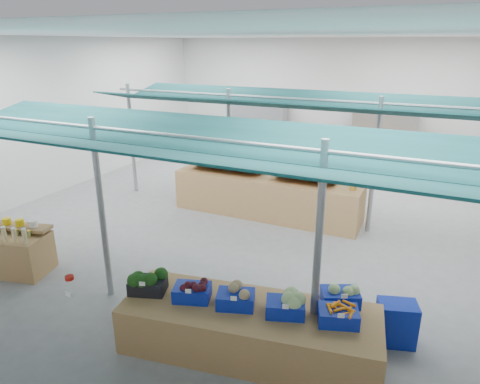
{
  "coord_description": "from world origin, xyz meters",
  "views": [
    {
      "loc": [
        3.66,
        -8.75,
        4.04
      ],
      "look_at": [
        0.29,
        -1.6,
        1.27
      ],
      "focal_mm": 32.0,
      "sensor_mm": 36.0,
      "label": 1
    }
  ],
  "objects": [
    {
      "name": "fruit_counter",
      "position": [
        0.06,
        0.43,
        0.49
      ],
      "size": [
        4.57,
        1.09,
        0.98
      ],
      "primitive_type": "cube",
      "rotation": [
        0.0,
        0.0,
        0.0
      ],
      "color": "olive",
      "rests_on": "floor"
    },
    {
      "name": "crate_broccoli",
      "position": [
        0.22,
        -4.52,
        0.83
      ],
      "size": [
        0.59,
        0.49,
        0.35
      ],
      "rotation": [
        0.0,
        0.0,
        0.33
      ],
      "color": "black",
      "rests_on": "veg_counter"
    },
    {
      "name": "sparrow",
      "position": [
        0.09,
        -4.66,
        0.92
      ],
      "size": [
        0.12,
        0.09,
        0.11
      ],
      "rotation": [
        0.0,
        0.0,
        0.33
      ],
      "color": "brown",
      "rests_on": "crate_broccoli"
    },
    {
      "name": "awnings",
      "position": [
        0.75,
        -1.75,
        2.78
      ],
      "size": [
        9.5,
        7.08,
        0.3
      ],
      "color": "#0A292A",
      "rests_on": "pole_grid"
    },
    {
      "name": "back_shelving_left",
      "position": [
        -2.5,
        6.0,
        1.0
      ],
      "size": [
        2.0,
        0.5,
        2.0
      ],
      "primitive_type": "cube",
      "color": "#B23F33",
      "rests_on": "floor"
    },
    {
      "name": "crate_beets",
      "position": [
        0.89,
        -4.41,
        0.81
      ],
      "size": [
        0.59,
        0.49,
        0.29
      ],
      "rotation": [
        0.0,
        0.0,
        0.33
      ],
      "color": "#0E229E",
      "rests_on": "veg_counter"
    },
    {
      "name": "back_shelving_right",
      "position": [
        2.0,
        6.0,
        1.0
      ],
      "size": [
        2.0,
        0.5,
        2.0
      ],
      "primitive_type": "cube",
      "color": "#B23F33",
      "rests_on": "floor"
    },
    {
      "name": "apple_heap_red",
      "position": [
        0.99,
        0.32,
        1.14
      ],
      "size": [
        1.5,
        0.7,
        0.27
      ],
      "rotation": [
        0.0,
        0.0,
        0.0
      ],
      "color": "#997247",
      "rests_on": "fruit_counter"
    },
    {
      "name": "crate_stack",
      "position": [
        3.49,
        -3.25,
        0.32
      ],
      "size": [
        0.62,
        0.51,
        0.63
      ],
      "primitive_type": "cube",
      "rotation": [
        0.0,
        0.0,
        0.3
      ],
      "color": "#0E229E",
      "rests_on": "floor"
    },
    {
      "name": "hall",
      "position": [
        0.0,
        1.44,
        2.65
      ],
      "size": [
        13.0,
        13.0,
        13.0
      ],
      "color": "silver",
      "rests_on": "ground"
    },
    {
      "name": "pineapple",
      "position": [
        2.13,
        0.32,
        1.16
      ],
      "size": [
        0.14,
        0.14,
        0.39
      ],
      "rotation": [
        0.0,
        0.0,
        0.0
      ],
      "color": "#8C6019",
      "rests_on": "fruit_counter"
    },
    {
      "name": "crate_carrots",
      "position": [
        2.83,
        -4.08,
        0.79
      ],
      "size": [
        0.59,
        0.49,
        0.29
      ],
      "rotation": [
        0.0,
        0.0,
        0.33
      ],
      "color": "#0E229E",
      "rests_on": "veg_counter"
    },
    {
      "name": "apple_heap_yellow",
      "position": [
        -1.03,
        0.32,
        1.14
      ],
      "size": [
        1.9,
        0.7,
        0.27
      ],
      "rotation": [
        0.0,
        0.0,
        0.0
      ],
      "color": "#997247",
      "rests_on": "fruit_counter"
    },
    {
      "name": "crate_extra",
      "position": [
        2.76,
        -3.66,
        0.82
      ],
      "size": [
        0.6,
        0.53,
        0.32
      ],
      "rotation": [
        0.0,
        0.0,
        0.43
      ],
      "color": "#0E229E",
      "rests_on": "veg_counter"
    },
    {
      "name": "vendor_left",
      "position": [
        -1.14,
        1.53,
        0.91
      ],
      "size": [
        0.67,
        0.44,
        1.83
      ],
      "primitive_type": "imported",
      "rotation": [
        0.0,
        0.0,
        3.14
      ],
      "color": "#185DA1",
      "rests_on": "floor"
    },
    {
      "name": "far_counter",
      "position": [
        1.63,
        4.36,
        0.48
      ],
      "size": [
        5.45,
        2.25,
        0.96
      ],
      "primitive_type": "cube",
      "rotation": [
        0.0,
        0.0,
        0.23
      ],
      "color": "olive",
      "rests_on": "floor"
    },
    {
      "name": "vendor_right",
      "position": [
        0.66,
        1.53,
        0.91
      ],
      "size": [
        0.89,
        0.69,
        1.83
      ],
      "primitive_type": "imported",
      "rotation": [
        0.0,
        0.0,
        3.14
      ],
      "color": "#AA2615",
      "rests_on": "floor"
    },
    {
      "name": "floor",
      "position": [
        0.0,
        0.0,
        0.0
      ],
      "size": [
        13.0,
        13.0,
        0.0
      ],
      "primitive_type": "plane",
      "color": "slate",
      "rests_on": "ground"
    },
    {
      "name": "pole_ribbon",
      "position": [
        -0.49,
        -5.24,
        1.08
      ],
      "size": [
        0.12,
        0.12,
        0.28
      ],
      "color": "#AE140B",
      "rests_on": "pole_grid"
    },
    {
      "name": "crate_cabbage",
      "position": [
        2.17,
        -4.2,
        0.83
      ],
      "size": [
        0.59,
        0.49,
        0.35
      ],
      "rotation": [
        0.0,
        0.0,
        0.33
      ],
      "color": "#0E229E",
      "rests_on": "veg_counter"
    },
    {
      "name": "veg_counter",
      "position": [
        1.69,
        -4.27,
        0.34
      ],
      "size": [
        3.61,
        1.71,
        0.67
      ],
      "primitive_type": "cube",
      "rotation": [
        0.0,
        0.0,
        0.17
      ],
      "color": "olive",
      "rests_on": "floor"
    },
    {
      "name": "pole_grid",
      "position": [
        0.75,
        -1.75,
        1.81
      ],
      "size": [
        10.0,
        4.6,
        3.0
      ],
      "color": "gray",
      "rests_on": "floor"
    },
    {
      "name": "bottle_shelf",
      "position": [
        -3.31,
        -4.16,
        0.41
      ],
      "size": [
        1.78,
        1.35,
        1.01
      ],
      "rotation": [
        0.0,
        0.0,
        0.25
      ],
      "color": "olive",
      "rests_on": "floor"
    },
    {
      "name": "crate_celeriac",
      "position": [
        1.5,
        -4.31,
        0.82
      ],
      "size": [
        0.59,
        0.49,
        0.31
      ],
      "rotation": [
        0.0,
        0.0,
        0.33
      ],
      "color": "#0E229E",
      "rests_on": "veg_counter"
    }
  ]
}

